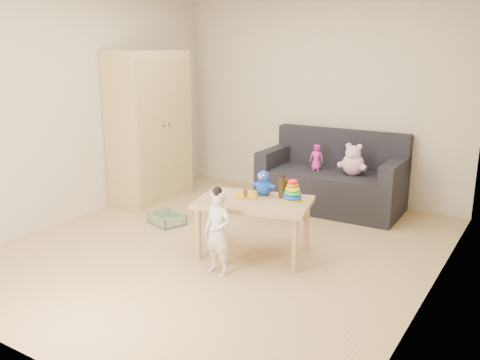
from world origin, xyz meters
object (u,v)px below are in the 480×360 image
Objects in this scene: sofa at (330,190)px; play_table at (253,228)px; toddler at (218,233)px; wardrobe at (150,127)px.

play_table is at bearing -93.38° from sofa.
play_table is at bearing 92.48° from toddler.
toddler reaches higher than sofa.
wardrobe is at bearing 156.94° from play_table.
wardrobe is at bearing -159.27° from sofa.
toddler reaches higher than play_table.
sofa is 2.25× the size of toddler.
toddler is (-0.05, -0.53, 0.10)m from play_table.
play_table is 1.39× the size of toddler.
play_table is (-0.05, -1.78, 0.04)m from sofa.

